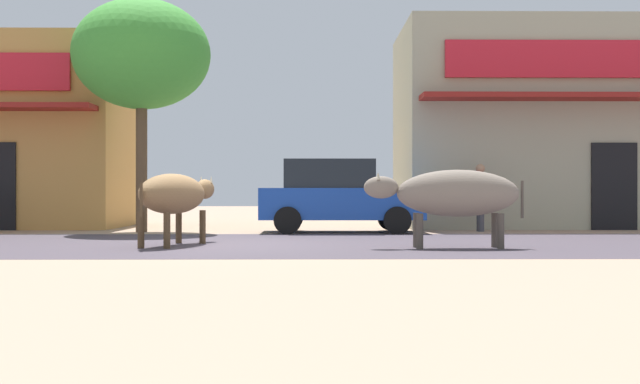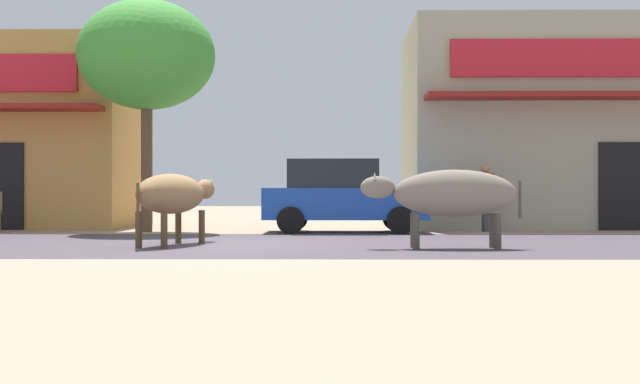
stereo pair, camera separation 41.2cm
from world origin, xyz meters
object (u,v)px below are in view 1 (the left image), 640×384
at_px(cow_near_brown, 175,194).
at_px(cow_far_dark, 454,194).
at_px(parked_hatchback_car, 338,195).
at_px(pedestrian_by_shop, 480,192).
at_px(roadside_tree, 142,55).

xyz_separation_m(cow_near_brown, cow_far_dark, (4.61, -0.74, 0.01)).
bearing_deg(cow_near_brown, cow_far_dark, -9.11).
relative_size(parked_hatchback_car, cow_far_dark, 1.42).
bearing_deg(cow_near_brown, pedestrian_by_shop, 39.03).
bearing_deg(parked_hatchback_car, cow_far_dark, -72.69).
relative_size(parked_hatchback_car, cow_near_brown, 1.37).
bearing_deg(parked_hatchback_car, cow_near_brown, -122.02).
bearing_deg(cow_far_dark, cow_near_brown, 170.89).
relative_size(roadside_tree, cow_near_brown, 1.98).
height_order(roadside_tree, cow_far_dark, roadside_tree).
distance_m(parked_hatchback_car, cow_far_dark, 5.67).
xyz_separation_m(cow_far_dark, pedestrian_by_shop, (1.64, 5.80, 0.03)).
bearing_deg(roadside_tree, cow_far_dark, -42.12).
xyz_separation_m(cow_near_brown, pedestrian_by_shop, (6.25, 5.06, 0.05)).
height_order(parked_hatchback_car, pedestrian_by_shop, parked_hatchback_car).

